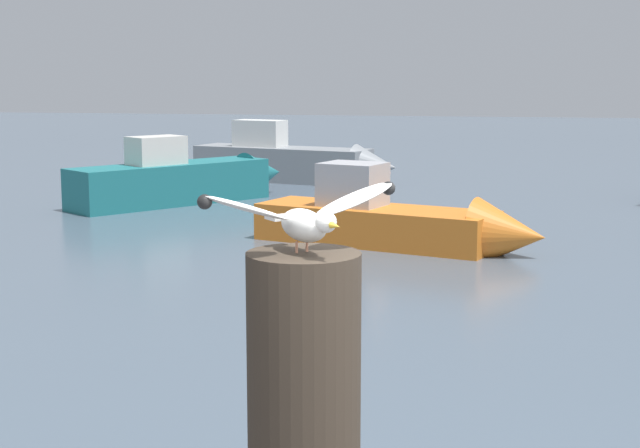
{
  "coord_description": "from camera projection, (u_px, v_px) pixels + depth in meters",
  "views": [
    {
      "loc": [
        -0.4,
        -3.05,
        2.85
      ],
      "look_at": [
        -1.03,
        -0.0,
        2.36
      ],
      "focal_mm": 53.83,
      "sensor_mm": 36.0,
      "label": 1
    }
  ],
  "objects": [
    {
      "name": "boat_orange",
      "position": [
        408.0,
        223.0,
        15.74
      ],
      "size": [
        5.03,
        2.59,
        1.56
      ],
      "color": "orange",
      "rests_on": "ground_plane"
    },
    {
      "name": "seagull",
      "position": [
        304.0,
        216.0,
        2.9
      ],
      "size": [
        0.57,
        0.53,
        0.21
      ],
      "color": "tan",
      "rests_on": "mooring_post"
    },
    {
      "name": "boat_grey",
      "position": [
        297.0,
        162.0,
        25.11
      ],
      "size": [
        5.74,
        2.55,
        1.65
      ],
      "color": "gray",
      "rests_on": "ground_plane"
    },
    {
      "name": "boat_teal",
      "position": [
        187.0,
        179.0,
        21.14
      ],
      "size": [
        4.05,
        5.01,
        1.52
      ],
      "color": "#1E7075",
      "rests_on": "ground_plane"
    },
    {
      "name": "mooring_post",
      "position": [
        304.0,
        403.0,
        2.99
      ],
      "size": [
        0.36,
        0.36,
        0.95
      ],
      "primitive_type": "cylinder",
      "color": "#382D23",
      "rests_on": "harbor_quay"
    }
  ]
}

